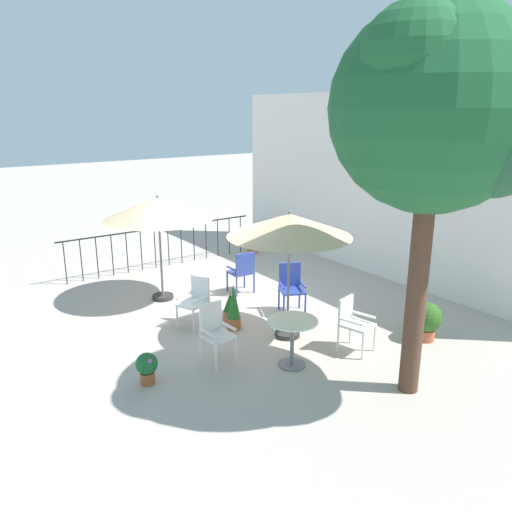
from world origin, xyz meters
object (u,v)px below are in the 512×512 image
object	(u,v)px
patio_umbrella_1	(158,209)
patio_chair_2	(353,320)
cafe_table_0	(292,334)
patio_chair_4	(215,329)
patio_chair_0	(242,270)
shade_tree	(439,108)
patio_chair_1	(196,298)
potted_plant_4	(230,308)
patio_umbrella_0	(289,226)
patio_chair_3	(291,285)
potted_plant_3	(147,366)
potted_plant_0	(426,319)
potted_plant_2	(252,243)
potted_plant_1	(234,307)

from	to	relation	value
patio_umbrella_1	patio_chair_2	size ratio (longest dim) A/B	2.47
cafe_table_0	patio_chair_4	size ratio (longest dim) A/B	0.82
patio_umbrella_1	patio_chair_0	size ratio (longest dim) A/B	2.38
shade_tree	patio_chair_1	world-z (taller)	shade_tree
cafe_table_0	potted_plant_4	xyz separation A→B (m)	(-2.00, 0.14, -0.26)
patio_umbrella_0	patio_chair_4	world-z (taller)	patio_umbrella_0
patio_umbrella_1	patio_chair_3	distance (m)	3.05
patio_chair_3	potted_plant_3	size ratio (longest dim) A/B	2.03
potted_plant_3	potted_plant_4	world-z (taller)	potted_plant_4
patio_umbrella_1	cafe_table_0	size ratio (longest dim) A/B	2.85
potted_plant_0	potted_plant_2	size ratio (longest dim) A/B	1.32
patio_umbrella_0	potted_plant_0	world-z (taller)	patio_umbrella_0
patio_umbrella_1	potted_plant_3	world-z (taller)	patio_umbrella_1
shade_tree	patio_chair_3	world-z (taller)	shade_tree
potted_plant_1	potted_plant_2	xyz separation A→B (m)	(-3.95, 3.15, -0.14)
potted_plant_1	patio_chair_2	bearing A→B (deg)	32.07
patio_chair_2	potted_plant_2	bearing A→B (deg)	160.87
potted_plant_3	potted_plant_1	bearing A→B (deg)	113.17
patio_chair_1	shade_tree	bearing A→B (deg)	20.37
patio_chair_3	potted_plant_1	xyz separation A→B (m)	(0.05, -1.36, -0.14)
patio_chair_3	patio_chair_4	bearing A→B (deg)	-68.30
patio_umbrella_1	potted_plant_0	xyz separation A→B (m)	(4.41, 2.85, -1.54)
patio_chair_2	potted_plant_3	bearing A→B (deg)	-106.42
potted_plant_0	potted_plant_4	distance (m)	3.49
potted_plant_2	potted_plant_3	xyz separation A→B (m)	(4.84, -5.20, -0.00)
patio_chair_3	potted_plant_3	bearing A→B (deg)	-74.82
patio_umbrella_1	potted_plant_4	world-z (taller)	patio_umbrella_1
patio_chair_1	patio_chair_3	bearing A→B (deg)	74.35
shade_tree	patio_chair_2	world-z (taller)	shade_tree
patio_umbrella_0	potted_plant_3	bearing A→B (deg)	-88.28
patio_chair_0	patio_chair_2	world-z (taller)	patio_chair_0
patio_umbrella_1	potted_plant_4	xyz separation A→B (m)	(1.80, 0.53, -1.65)
shade_tree	patio_chair_0	xyz separation A→B (m)	(-4.66, 0.22, -3.32)
patio_umbrella_0	patio_chair_2	distance (m)	1.86
shade_tree	potted_plant_2	distance (m)	8.31
patio_chair_1	potted_plant_2	xyz separation A→B (m)	(-3.40, 3.61, -0.24)
patio_umbrella_0	potted_plant_1	size ratio (longest dim) A/B	2.64
patio_umbrella_0	potted_plant_2	distance (m)	5.66
patio_chair_0	patio_chair_3	size ratio (longest dim) A/B	0.96
patio_chair_0	potted_plant_1	distance (m)	1.85
patio_chair_2	potted_plant_2	xyz separation A→B (m)	(-5.78, 2.00, -0.25)
patio_umbrella_1	patio_chair_4	world-z (taller)	patio_umbrella_1
patio_chair_4	potted_plant_3	xyz separation A→B (m)	(0.03, -1.17, -0.26)
shade_tree	patio_chair_3	distance (m)	4.66
patio_umbrella_1	potted_plant_1	size ratio (longest dim) A/B	2.59
shade_tree	potted_plant_0	bearing A→B (deg)	121.84
patio_umbrella_1	patio_chair_0	xyz separation A→B (m)	(0.69, 1.56, -1.38)
shade_tree	patio_chair_3	xyz separation A→B (m)	(-3.26, 0.42, -3.30)
patio_chair_0	patio_chair_4	size ratio (longest dim) A/B	0.99
patio_chair_0	potted_plant_2	distance (m)	3.21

